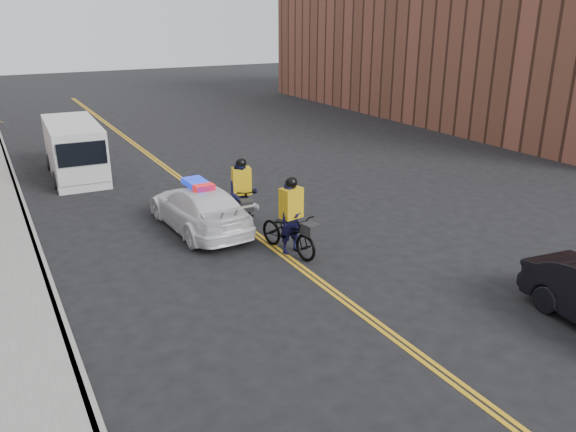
# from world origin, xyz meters

# --- Properties ---
(ground) EXTENTS (120.00, 120.00, 0.00)m
(ground) POSITION_xyz_m (0.00, 0.00, 0.00)
(ground) COLOR black
(ground) RESTS_ON ground
(center_line_left) EXTENTS (0.10, 60.00, 0.01)m
(center_line_left) POSITION_xyz_m (-0.08, 8.00, 0.01)
(center_line_left) COLOR gold
(center_line_left) RESTS_ON ground
(center_line_right) EXTENTS (0.10, 60.00, 0.01)m
(center_line_right) POSITION_xyz_m (0.08, 8.00, 0.01)
(center_line_right) COLOR gold
(center_line_right) RESTS_ON ground
(curb) EXTENTS (0.20, 60.00, 0.15)m
(curb) POSITION_xyz_m (-6.00, 8.00, 0.07)
(curb) COLOR gray
(curb) RESTS_ON ground
(building_across) EXTENTS (12.00, 30.00, 11.00)m
(building_across) POSITION_xyz_m (22.00, 18.00, 5.50)
(building_across) COLOR brown
(building_across) RESTS_ON ground
(police_cruiser) EXTENTS (2.16, 4.88, 1.55)m
(police_cruiser) POSITION_xyz_m (-1.31, 5.79, 0.70)
(police_cruiser) COLOR white
(police_cruiser) RESTS_ON ground
(cargo_van) EXTENTS (2.26, 5.42, 2.23)m
(cargo_van) POSITION_xyz_m (-3.62, 13.92, 1.09)
(cargo_van) COLOR silver
(cargo_van) RESTS_ON ground
(cyclist_near) EXTENTS (1.21, 2.37, 2.22)m
(cyclist_near) POSITION_xyz_m (0.30, 2.81, 0.77)
(cyclist_near) COLOR black
(cyclist_near) RESTS_ON ground
(cyclist_far) EXTENTS (1.14, 2.26, 2.20)m
(cyclist_far) POSITION_xyz_m (0.00, 5.46, 0.87)
(cyclist_far) COLOR black
(cyclist_far) RESTS_ON ground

